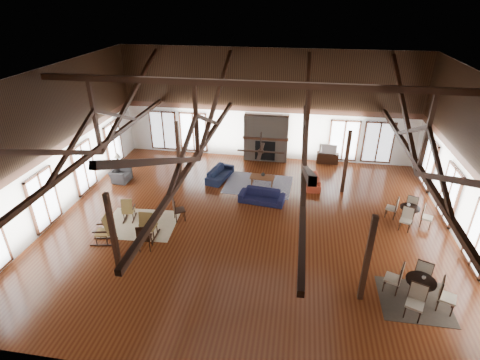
% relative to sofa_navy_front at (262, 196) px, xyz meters
% --- Properties ---
extents(floor, '(16.00, 16.00, 0.00)m').
position_rel_sofa_navy_front_xyz_m(floor, '(-0.32, -1.89, -0.30)').
color(floor, '#5C2C13').
rests_on(floor, ground).
extents(ceiling, '(16.00, 14.00, 0.02)m').
position_rel_sofa_navy_front_xyz_m(ceiling, '(-0.32, -1.89, 5.70)').
color(ceiling, black).
rests_on(ceiling, wall_back).
extents(wall_back, '(16.00, 0.02, 6.00)m').
position_rel_sofa_navy_front_xyz_m(wall_back, '(-0.32, 5.11, 2.70)').
color(wall_back, white).
rests_on(wall_back, floor).
extents(wall_front, '(16.00, 0.02, 6.00)m').
position_rel_sofa_navy_front_xyz_m(wall_front, '(-0.32, -8.89, 2.70)').
color(wall_front, white).
rests_on(wall_front, floor).
extents(wall_left, '(0.02, 14.00, 6.00)m').
position_rel_sofa_navy_front_xyz_m(wall_left, '(-8.32, -1.89, 2.70)').
color(wall_left, white).
rests_on(wall_left, floor).
extents(wall_right, '(0.02, 14.00, 6.00)m').
position_rel_sofa_navy_front_xyz_m(wall_right, '(7.68, -1.89, 2.70)').
color(wall_right, white).
rests_on(wall_right, floor).
extents(roof_truss, '(15.60, 14.07, 3.14)m').
position_rel_sofa_navy_front_xyz_m(roof_truss, '(-0.32, -1.89, 3.73)').
color(roof_truss, black).
rests_on(roof_truss, wall_back).
extents(post_grid, '(8.16, 7.16, 3.05)m').
position_rel_sofa_navy_front_xyz_m(post_grid, '(-0.32, -1.89, 1.23)').
color(post_grid, black).
rests_on(post_grid, floor).
extents(fireplace, '(2.50, 0.69, 2.60)m').
position_rel_sofa_navy_front_xyz_m(fireplace, '(-0.32, 4.78, 0.99)').
color(fireplace, '#736658').
rests_on(fireplace, floor).
extents(ceiling_fan, '(1.60, 1.60, 0.75)m').
position_rel_sofa_navy_front_xyz_m(ceiling_fan, '(0.18, -2.89, 3.44)').
color(ceiling_fan, black).
rests_on(ceiling_fan, roof_truss).
extents(sofa_navy_front, '(2.11, 1.04, 0.59)m').
position_rel_sofa_navy_front_xyz_m(sofa_navy_front, '(0.00, 0.00, 0.00)').
color(sofa_navy_front, '#141639').
rests_on(sofa_navy_front, floor).
extents(sofa_navy_left, '(2.07, 1.18, 0.57)m').
position_rel_sofa_navy_front_xyz_m(sofa_navy_left, '(-2.35, 2.00, -0.01)').
color(sofa_navy_left, '#121933').
rests_on(sofa_navy_left, floor).
extents(sofa_orange, '(1.78, 0.85, 0.50)m').
position_rel_sofa_navy_front_xyz_m(sofa_orange, '(2.25, 2.02, -0.04)').
color(sofa_orange, maroon).
rests_on(sofa_orange, floor).
extents(coffee_table, '(1.22, 0.68, 0.45)m').
position_rel_sofa_navy_front_xyz_m(coffee_table, '(-0.16, 1.66, 0.10)').
color(coffee_table, brown).
rests_on(coffee_table, floor).
extents(vase, '(0.25, 0.25, 0.21)m').
position_rel_sofa_navy_front_xyz_m(vase, '(-0.14, 1.75, 0.26)').
color(vase, '#B2B2B2').
rests_on(vase, coffee_table).
extents(armchair, '(0.99, 0.88, 0.62)m').
position_rel_sofa_navy_front_xyz_m(armchair, '(-7.20, 0.96, 0.01)').
color(armchair, '#2E2D30').
rests_on(armchair, floor).
extents(side_table_lamp, '(0.47, 0.47, 1.20)m').
position_rel_sofa_navy_front_xyz_m(side_table_lamp, '(-7.64, 1.72, 0.16)').
color(side_table_lamp, black).
rests_on(side_table_lamp, floor).
extents(rocking_chair_a, '(0.56, 0.86, 1.03)m').
position_rel_sofa_navy_front_xyz_m(rocking_chair_a, '(-5.32, -2.34, 0.19)').
color(rocking_chair_a, olive).
rests_on(rocking_chair_a, floor).
extents(rocking_chair_b, '(0.55, 0.95, 1.22)m').
position_rel_sofa_navy_front_xyz_m(rocking_chair_b, '(-4.01, -3.44, 0.28)').
color(rocking_chair_b, olive).
rests_on(rocking_chair_b, floor).
extents(rocking_chair_c, '(0.99, 0.64, 1.19)m').
position_rel_sofa_navy_front_xyz_m(rocking_chair_c, '(-5.50, -3.95, 0.26)').
color(rocking_chair_c, olive).
rests_on(rocking_chair_c, floor).
extents(side_chair_a, '(0.61, 0.61, 1.06)m').
position_rel_sofa_navy_front_xyz_m(side_chair_a, '(-3.31, -2.06, 0.32)').
color(side_chair_a, black).
rests_on(side_chair_a, floor).
extents(side_chair_b, '(0.55, 0.55, 1.11)m').
position_rel_sofa_navy_front_xyz_m(side_chair_b, '(-3.85, -4.21, 0.35)').
color(side_chair_b, black).
rests_on(side_chair_b, floor).
extents(cafe_table_near, '(2.09, 2.09, 1.08)m').
position_rel_sofa_navy_front_xyz_m(cafe_table_near, '(5.41, -5.18, 0.24)').
color(cafe_table_near, black).
rests_on(cafe_table_near, floor).
extents(cafe_table_far, '(1.85, 1.85, 0.95)m').
position_rel_sofa_navy_front_xyz_m(cafe_table_far, '(6.15, -0.62, 0.18)').
color(cafe_table_far, black).
rests_on(cafe_table_far, floor).
extents(cup_near, '(0.15, 0.15, 0.09)m').
position_rel_sofa_navy_front_xyz_m(cup_near, '(5.49, -5.10, 0.53)').
color(cup_near, '#B2B2B2').
rests_on(cup_near, cafe_table_near).
extents(cup_far, '(0.17, 0.17, 0.10)m').
position_rel_sofa_navy_front_xyz_m(cup_far, '(6.10, -0.52, 0.44)').
color(cup_far, '#B2B2B2').
rests_on(cup_far, cafe_table_far).
extents(tv_console, '(1.16, 0.43, 0.58)m').
position_rel_sofa_navy_front_xyz_m(tv_console, '(3.12, 4.86, -0.01)').
color(tv_console, black).
rests_on(tv_console, floor).
extents(television, '(0.94, 0.24, 0.54)m').
position_rel_sofa_navy_front_xyz_m(television, '(3.10, 4.86, 0.55)').
color(television, '#B2B2B2').
rests_on(television, tv_console).
extents(rug_tan, '(3.02, 2.44, 0.01)m').
position_rel_sofa_navy_front_xyz_m(rug_tan, '(-4.73, -2.58, -0.29)').
color(rug_tan, '#C5AE89').
rests_on(rug_tan, floor).
extents(rug_navy, '(3.33, 2.57, 0.01)m').
position_rel_sofa_navy_front_xyz_m(rug_navy, '(-0.35, 1.65, -0.29)').
color(rug_navy, '#1A1D4A').
rests_on(rug_navy, floor).
extents(rug_dark, '(2.11, 1.92, 0.01)m').
position_rel_sofa_navy_front_xyz_m(rug_dark, '(5.34, -5.24, -0.29)').
color(rug_dark, black).
rests_on(rug_dark, floor).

